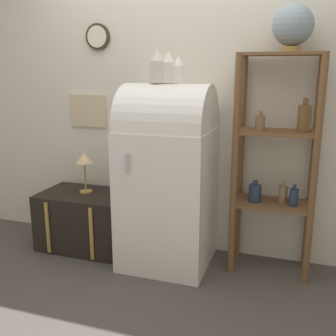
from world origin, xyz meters
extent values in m
plane|color=#4C4742|center=(0.00, 0.00, 0.00)|extent=(12.00, 12.00, 0.00)
cube|color=silver|center=(0.00, 0.58, 1.35)|extent=(7.00, 0.05, 2.70)
cylinder|color=#382D1E|center=(-0.73, 0.54, 1.81)|extent=(0.22, 0.03, 0.22)
cylinder|color=beige|center=(-0.73, 0.52, 1.81)|extent=(0.18, 0.01, 0.18)
cube|color=#C6B793|center=(-0.86, 0.54, 1.18)|extent=(0.35, 0.02, 0.29)
cube|color=white|center=(0.00, 0.22, 0.55)|extent=(0.68, 0.65, 1.10)
cylinder|color=white|center=(0.00, 0.22, 1.13)|extent=(0.67, 0.62, 0.62)
cylinder|color=#B7B7BC|center=(-0.19, -0.12, 0.90)|extent=(0.02, 0.02, 0.14)
cube|color=black|center=(-0.79, 0.26, 0.25)|extent=(0.75, 0.50, 0.50)
cube|color=#AD8942|center=(-0.99, 0.00, 0.25)|extent=(0.03, 0.01, 0.45)
cube|color=#AD8942|center=(-0.58, 0.00, 0.25)|extent=(0.03, 0.01, 0.45)
cylinder|color=brown|center=(0.52, 0.21, 0.83)|extent=(0.05, 0.05, 1.66)
cylinder|color=brown|center=(1.08, 0.21, 0.83)|extent=(0.05, 0.05, 1.66)
cylinder|color=brown|center=(0.52, 0.51, 0.83)|extent=(0.05, 0.05, 1.66)
cylinder|color=brown|center=(1.08, 0.51, 0.83)|extent=(0.05, 0.05, 1.66)
cube|color=brown|center=(0.80, 0.36, 0.54)|extent=(0.58, 0.33, 0.02)
cube|color=brown|center=(0.80, 0.36, 1.10)|extent=(0.58, 0.33, 0.02)
cube|color=brown|center=(0.80, 0.36, 1.65)|extent=(0.58, 0.33, 0.02)
cylinder|color=#23334C|center=(0.95, 0.32, 0.62)|extent=(0.07, 0.07, 0.13)
cylinder|color=#23334C|center=(0.95, 0.32, 0.70)|extent=(0.03, 0.03, 0.03)
cylinder|color=#7F6647|center=(0.87, 0.37, 0.62)|extent=(0.07, 0.07, 0.13)
cylinder|color=#7F6647|center=(0.87, 0.37, 0.70)|extent=(0.03, 0.03, 0.03)
cylinder|color=brown|center=(0.98, 0.35, 1.20)|extent=(0.10, 0.10, 0.19)
cylinder|color=brown|center=(0.98, 0.35, 1.32)|extent=(0.04, 0.04, 0.05)
cylinder|color=#7F6647|center=(0.68, 0.33, 1.16)|extent=(0.07, 0.07, 0.11)
cylinder|color=#7F6647|center=(0.68, 0.33, 1.23)|extent=(0.03, 0.03, 0.03)
cylinder|color=#23334C|center=(0.67, 0.34, 0.62)|extent=(0.10, 0.10, 0.13)
cylinder|color=#23334C|center=(0.67, 0.34, 0.70)|extent=(0.04, 0.04, 0.03)
cylinder|color=#AD8942|center=(0.86, 0.35, 1.68)|extent=(0.12, 0.12, 0.04)
sphere|color=#7F939E|center=(0.86, 0.35, 1.84)|extent=(0.28, 0.28, 0.28)
cylinder|color=beige|center=(-0.08, 0.21, 1.52)|extent=(0.12, 0.12, 0.16)
cone|color=beige|center=(-0.08, 0.21, 1.65)|extent=(0.10, 0.10, 0.09)
cylinder|color=silver|center=(0.00, 0.24, 1.52)|extent=(0.12, 0.12, 0.15)
cone|color=silver|center=(0.00, 0.24, 1.63)|extent=(0.10, 0.10, 0.08)
cylinder|color=white|center=(0.08, 0.24, 1.51)|extent=(0.09, 0.09, 0.13)
cone|color=white|center=(0.08, 0.24, 1.61)|extent=(0.07, 0.07, 0.07)
cylinder|color=#AD8942|center=(-0.77, 0.28, 0.51)|extent=(0.11, 0.11, 0.02)
cylinder|color=#AD8942|center=(-0.77, 0.28, 0.64)|extent=(0.02, 0.02, 0.25)
cone|color=#DBC184|center=(-0.77, 0.28, 0.81)|extent=(0.15, 0.15, 0.09)
camera|label=1|loc=(0.94, -2.61, 1.54)|focal=42.00mm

